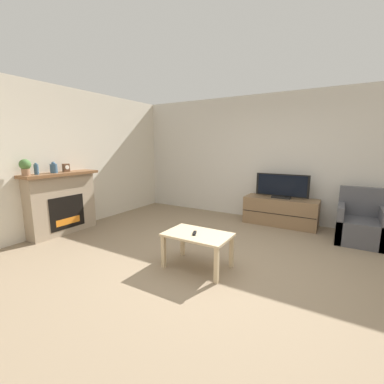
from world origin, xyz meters
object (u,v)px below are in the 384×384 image
object	(u,v)px
coffee_table	(198,239)
tv	(282,187)
armchair	(360,225)
mantel_vase_left	(36,169)
fireplace	(62,203)
mantel_vase_centre_left	(54,168)
tv_stand	(280,211)
mantel_clock	(66,168)
potted_plant	(25,166)
remote	(195,233)

from	to	relation	value
coffee_table	tv	bearing A→B (deg)	78.31
tv	armchair	bearing A→B (deg)	-12.09
mantel_vase_left	fireplace	bearing A→B (deg)	92.40
mantel_vase_centre_left	armchair	world-z (taller)	mantel_vase_centre_left
mantel_vase_centre_left	tv_stand	xyz separation A→B (m)	(3.36, 2.70, -0.95)
mantel_vase_left	armchair	bearing A→B (deg)	29.77
mantel_clock	potted_plant	distance (m)	0.70
fireplace	remote	size ratio (longest dim) A/B	8.71
tv_stand	tv	size ratio (longest dim) A/B	1.38
mantel_vase_left	coffee_table	world-z (taller)	mantel_vase_left
coffee_table	mantel_clock	bearing A→B (deg)	178.61
mantel_vase_left	potted_plant	bearing A→B (deg)	-90.00
coffee_table	remote	distance (m)	0.09
tv	armchair	size ratio (longest dim) A/B	1.15
coffee_table	remote	bearing A→B (deg)	-131.41
mantel_vase_left	mantel_clock	xyz separation A→B (m)	(0.00, 0.53, -0.02)
potted_plant	tv_stand	bearing A→B (deg)	43.33
armchair	tv_stand	bearing A→B (deg)	167.83
fireplace	tv	size ratio (longest dim) A/B	1.28
fireplace	remote	world-z (taller)	fireplace
fireplace	mantel_clock	world-z (taller)	mantel_clock
mantel_clock	remote	distance (m)	2.90
tv	armchair	distance (m)	1.49
mantel_vase_centre_left	tv	bearing A→B (deg)	38.78
coffee_table	mantel_vase_left	bearing A→B (deg)	-170.68
mantel_clock	coffee_table	size ratio (longest dim) A/B	0.17
mantel_vase_left	mantel_vase_centre_left	size ratio (longest dim) A/B	0.98
tv_stand	tv	xyz separation A→B (m)	(0.00, -0.00, 0.51)
mantel_vase_centre_left	tv	world-z (taller)	mantel_vase_centre_left
potted_plant	coffee_table	xyz separation A→B (m)	(2.84, 0.63, -0.88)
mantel_vase_left	remote	xyz separation A→B (m)	(2.81, 0.43, -0.75)
tv	mantel_vase_left	bearing A→B (deg)	-138.24
mantel_vase_centre_left	tv_stand	world-z (taller)	mantel_vase_centre_left
fireplace	tv_stand	world-z (taller)	fireplace
armchair	fireplace	bearing A→B (deg)	-154.09
tv_stand	mantel_clock	bearing A→B (deg)	-143.69
potted_plant	tv_stand	size ratio (longest dim) A/B	0.19
mantel_vase_centre_left	coffee_table	world-z (taller)	mantel_vase_centre_left
mantel_vase_left	tv	world-z (taller)	mantel_vase_left
remote	potted_plant	bearing A→B (deg)	167.91
tv_stand	armchair	xyz separation A→B (m)	(1.37, -0.30, 0.01)
tv_stand	tv	distance (m)	0.51
potted_plant	tv	distance (m)	4.64
coffee_table	remote	world-z (taller)	remote
mantel_vase_centre_left	tv	xyz separation A→B (m)	(3.36, 2.70, -0.44)
fireplace	mantel_vase_left	xyz separation A→B (m)	(0.02, -0.40, 0.65)
mantel_vase_centre_left	potted_plant	distance (m)	0.47
tv	tv_stand	bearing A→B (deg)	90.00
fireplace	potted_plant	xyz separation A→B (m)	(0.02, -0.57, 0.71)
tv_stand	mantel_vase_centre_left	bearing A→B (deg)	-141.20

